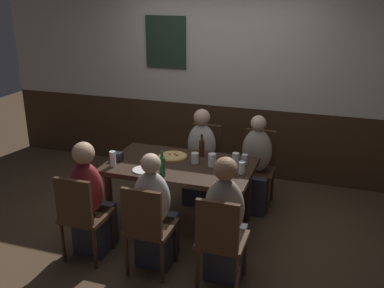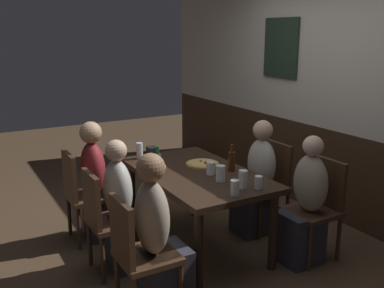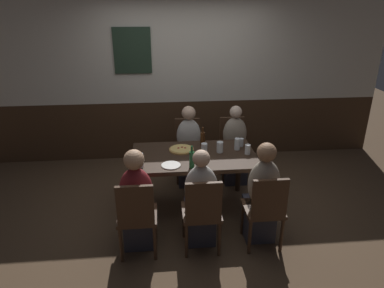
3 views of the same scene
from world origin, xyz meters
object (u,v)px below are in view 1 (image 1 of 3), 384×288
(beer_bottle_brown, at_px, (202,148))
(plate_white_large, at_px, (143,170))
(person_right_far, at_px, (255,171))
(pint_glass_amber, at_px, (242,168))
(dining_table, at_px, (180,172))
(condiment_caddy, at_px, (117,157))
(person_right_near, at_px, (225,228))
(beer_bottle_green, at_px, (162,166))
(beer_glass_half, at_px, (245,160))
(person_left_near, at_px, (91,206))
(pizza, at_px, (173,156))
(pint_glass_stout, at_px, (113,160))
(person_mid_near, at_px, (155,219))
(beer_glass_tall, at_px, (236,161))
(highball_clear, at_px, (195,158))
(person_mid_far, at_px, (200,163))
(chair_right_far, at_px, (258,164))
(chair_mid_near, at_px, (147,225))
(tumbler_short, at_px, (212,161))
(chair_left_near, at_px, (82,213))
(chair_mid_far, at_px, (204,157))
(chair_right_near, at_px, (220,238))

(beer_bottle_brown, relative_size, plate_white_large, 1.11)
(person_right_far, distance_m, pint_glass_amber, 0.80)
(dining_table, xyz_separation_m, condiment_caddy, (-0.66, -0.12, 0.13))
(person_right_near, distance_m, pint_glass_amber, 0.72)
(pint_glass_amber, relative_size, condiment_caddy, 1.10)
(person_right_far, distance_m, condiment_caddy, 1.58)
(beer_bottle_green, bearing_deg, beer_glass_half, 38.95)
(beer_bottle_brown, bearing_deg, person_left_near, -129.42)
(pizza, relative_size, plate_white_large, 1.40)
(person_right_near, bearing_deg, pint_glass_stout, 161.93)
(person_mid_near, height_order, beer_glass_tall, person_mid_near)
(pint_glass_stout, relative_size, highball_clear, 1.43)
(person_mid_far, relative_size, beer_glass_tall, 7.66)
(chair_right_far, xyz_separation_m, chair_mid_near, (-0.66, -1.71, 0.00))
(beer_glass_tall, bearing_deg, condiment_caddy, -169.33)
(person_mid_near, xyz_separation_m, pint_glass_amber, (0.65, 0.65, 0.32))
(person_right_far, distance_m, beer_bottle_brown, 0.76)
(person_right_near, relative_size, beer_glass_half, 11.21)
(pizza, relative_size, beer_bottle_green, 1.17)
(tumbler_short, bearing_deg, person_mid_far, 116.64)
(chair_left_near, bearing_deg, beer_glass_tall, 38.30)
(pizza, bearing_deg, tumbler_short, -12.82)
(chair_mid_far, xyz_separation_m, plate_white_large, (-0.29, -1.14, 0.25))
(person_right_near, xyz_separation_m, beer_glass_tall, (-0.11, 0.80, 0.31))
(beer_glass_tall, xyz_separation_m, pint_glass_amber, (0.10, -0.15, -0.01))
(person_right_near, height_order, pizza, person_right_near)
(chair_right_near, bearing_deg, person_right_far, 90.00)
(chair_left_near, xyz_separation_m, beer_bottle_brown, (0.80, 1.14, 0.34))
(chair_left_near, relative_size, chair_right_far, 1.00)
(beer_glass_half, bearing_deg, highball_clear, -164.40)
(pizza, height_order, beer_glass_tall, beer_glass_tall)
(dining_table, height_order, person_right_near, person_right_near)
(chair_right_near, xyz_separation_m, chair_right_far, (0.00, 1.71, 0.00))
(chair_mid_far, height_order, person_right_near, person_right_near)
(person_mid_far, relative_size, pizza, 3.68)
(pizza, height_order, beer_bottle_brown, beer_bottle_brown)
(chair_left_near, xyz_separation_m, person_right_near, (1.32, 0.16, -0.00))
(person_mid_near, bearing_deg, chair_right_near, -13.90)
(chair_mid_far, height_order, pizza, chair_mid_far)
(highball_clear, xyz_separation_m, beer_bottle_green, (-0.19, -0.42, 0.05))
(chair_right_far, height_order, beer_bottle_brown, beer_bottle_brown)
(chair_mid_far, bearing_deg, pizza, -101.32)
(pint_glass_stout, bearing_deg, plate_white_large, -1.12)
(chair_right_near, xyz_separation_m, plate_white_large, (-0.95, 0.58, 0.25))
(person_mid_near, distance_m, highball_clear, 0.84)
(person_right_far, relative_size, pint_glass_stout, 7.02)
(pint_glass_amber, xyz_separation_m, highball_clear, (-0.52, 0.11, -0.00))
(chair_mid_near, height_order, person_mid_near, person_mid_near)
(chair_right_near, relative_size, beer_glass_tall, 5.96)
(dining_table, xyz_separation_m, tumbler_short, (0.33, 0.04, 0.15))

